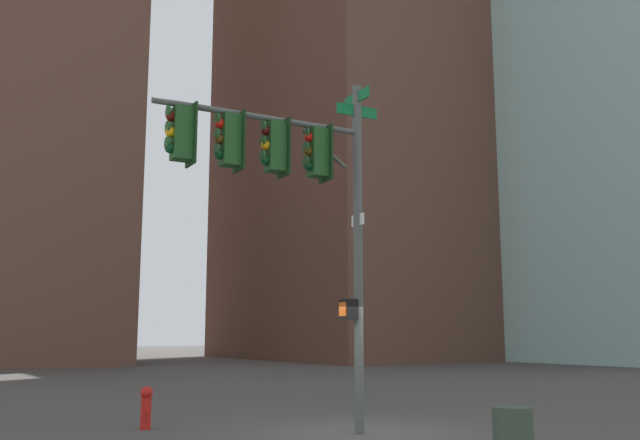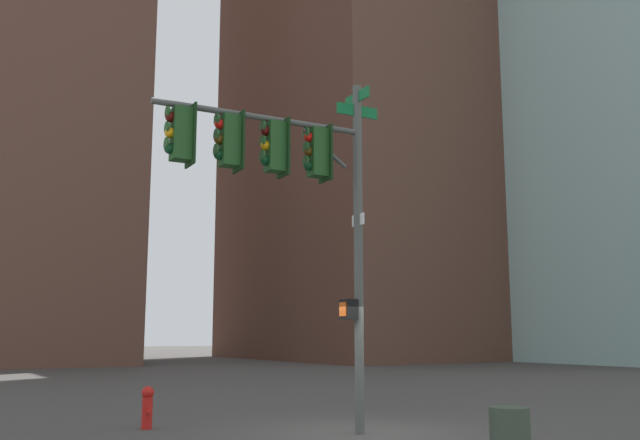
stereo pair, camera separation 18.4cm
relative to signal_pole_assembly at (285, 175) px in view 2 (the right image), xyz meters
name	(u,v)px [view 2 (the right image)]	position (x,y,z in m)	size (l,w,h in m)	color
ground_plane	(363,434)	(0.08, 1.77, -5.07)	(200.00, 200.00, 0.00)	#423F3D
signal_pole_assembly	(285,175)	(0.00, 0.00, 0.00)	(0.95, 4.89, 7.20)	#4C514C
fire_hydrant	(147,406)	(-2.81, -1.72, -4.59)	(0.34, 0.26, 0.87)	red
building_brick_midblock	(366,112)	(-35.84, 26.99, 15.76)	(22.75, 17.97, 41.66)	brown
building_brick_farside	(0,84)	(-45.89, -0.80, 16.20)	(19.46, 18.00, 42.52)	#4C3328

